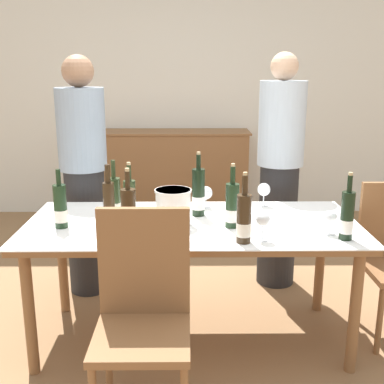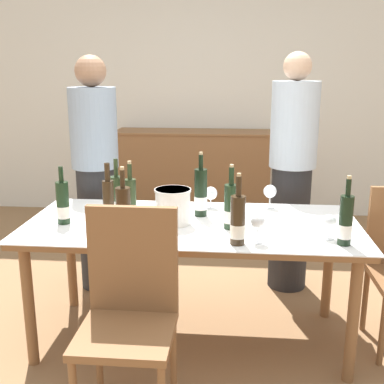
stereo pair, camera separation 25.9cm
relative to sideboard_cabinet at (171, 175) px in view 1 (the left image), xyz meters
name	(u,v)px [view 1 (the left image)]	position (x,y,z in m)	size (l,w,h in m)	color
ground_plane	(192,337)	(0.20, -2.40, -0.48)	(12.00, 12.00, 0.00)	olive
back_wall	(190,86)	(0.20, 0.29, 0.92)	(8.00, 0.10, 2.80)	silver
sideboard_cabinet	(171,175)	(0.00, 0.00, 0.00)	(1.64, 0.46, 0.95)	brown
dining_table	(192,234)	(0.20, -2.40, 0.19)	(1.90, 0.87, 0.74)	brown
ice_bucket	(173,206)	(0.09, -2.43, 0.37)	(0.21, 0.21, 0.20)	white
wine_bottle_0	(130,203)	(-0.15, -2.42, 0.38)	(0.07, 0.07, 0.35)	#28381E
wine_bottle_1	(109,207)	(-0.25, -2.52, 0.39)	(0.06, 0.06, 0.36)	#332314
wine_bottle_2	(198,194)	(0.24, -2.26, 0.39)	(0.08, 0.08, 0.38)	black
wine_bottle_3	(244,220)	(0.46, -2.73, 0.38)	(0.08, 0.08, 0.36)	#332314
wine_bottle_4	(129,217)	(-0.12, -2.72, 0.39)	(0.08, 0.08, 0.38)	#332314
wine_bottle_5	(60,207)	(-0.52, -2.48, 0.37)	(0.07, 0.07, 0.33)	black
wine_bottle_6	(114,200)	(-0.25, -2.34, 0.38)	(0.08, 0.08, 0.35)	#28381E
wine_bottle_7	(232,206)	(0.42, -2.48, 0.38)	(0.08, 0.08, 0.36)	black
wine_bottle_8	(347,217)	(0.99, -2.69, 0.38)	(0.07, 0.07, 0.35)	black
wine_glass_0	(264,190)	(0.66, -2.06, 0.36)	(0.08, 0.08, 0.15)	white
wine_glass_1	(206,193)	(0.29, -2.10, 0.35)	(0.08, 0.08, 0.14)	white
wine_glass_2	(330,218)	(0.93, -2.60, 0.35)	(0.07, 0.07, 0.13)	white
wine_glass_3	(263,220)	(0.56, -2.70, 0.37)	(0.07, 0.07, 0.15)	white
chair_near_front	(143,306)	(-0.03, -3.06, 0.08)	(0.42, 0.42, 0.99)	brown
person_host	(84,178)	(-0.55, -1.73, 0.37)	(0.33, 0.33, 1.68)	#262628
person_guest_left	(280,173)	(0.84, -1.61, 0.38)	(0.33, 0.33, 1.70)	#262628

